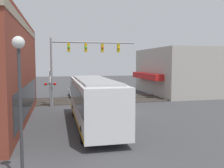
# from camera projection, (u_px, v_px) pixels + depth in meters

# --- Properties ---
(ground_plane) EXTENTS (120.00, 120.00, 0.00)m
(ground_plane) POSITION_uv_depth(u_px,v_px,m) (118.00, 112.00, 22.43)
(ground_plane) COLOR #424244
(shop_building) EXTENTS (13.07, 10.80, 6.37)m
(shop_building) POSITION_uv_depth(u_px,v_px,m) (182.00, 71.00, 35.73)
(shop_building) COLOR #B2ADA3
(shop_building) RESTS_ON ground
(city_bus) EXTENTS (10.91, 2.59, 3.33)m
(city_bus) POSITION_uv_depth(u_px,v_px,m) (94.00, 100.00, 17.40)
(city_bus) COLOR white
(city_bus) RESTS_ON ground
(traffic_signal_gantry) EXTENTS (0.42, 8.83, 6.93)m
(traffic_signal_gantry) POSITION_uv_depth(u_px,v_px,m) (80.00, 54.00, 25.71)
(traffic_signal_gantry) COLOR gray
(traffic_signal_gantry) RESTS_ON ground
(crossing_signal) EXTENTS (1.41, 1.18, 3.81)m
(crossing_signal) POSITION_uv_depth(u_px,v_px,m) (50.00, 84.00, 25.03)
(crossing_signal) COLOR gray
(crossing_signal) RESTS_ON ground
(streetlamp) EXTENTS (0.44, 0.44, 5.38)m
(streetlamp) POSITION_uv_depth(u_px,v_px,m) (20.00, 98.00, 8.87)
(streetlamp) COLOR #38383A
(streetlamp) RESTS_ON ground
(rail_track_near) EXTENTS (2.60, 60.00, 0.15)m
(rail_track_near) POSITION_uv_depth(u_px,v_px,m) (105.00, 102.00, 28.26)
(rail_track_near) COLOR #332D28
(rail_track_near) RESTS_ON ground
(rail_track_far) EXTENTS (2.60, 60.00, 0.15)m
(rail_track_far) POSITION_uv_depth(u_px,v_px,m) (100.00, 98.00, 31.37)
(rail_track_far) COLOR #332D28
(rail_track_far) RESTS_ON ground
(parked_car_silver) EXTENTS (4.52, 1.82, 1.42)m
(parked_car_silver) POSITION_uv_depth(u_px,v_px,m) (76.00, 91.00, 32.80)
(parked_car_silver) COLOR #B7B7BC
(parked_car_silver) RESTS_ON ground
(parked_car_blue) EXTENTS (4.90, 1.82, 1.46)m
(parked_car_blue) POSITION_uv_depth(u_px,v_px,m) (89.00, 86.00, 40.60)
(parked_car_blue) COLOR navy
(parked_car_blue) RESTS_ON ground
(parked_car_grey) EXTENTS (4.69, 1.82, 1.52)m
(parked_car_grey) POSITION_uv_depth(u_px,v_px,m) (83.00, 81.00, 49.64)
(parked_car_grey) COLOR slate
(parked_car_grey) RESTS_ON ground
(pedestrian_near_bus) EXTENTS (0.34, 0.34, 1.85)m
(pedestrian_near_bus) POSITION_uv_depth(u_px,v_px,m) (124.00, 116.00, 16.21)
(pedestrian_near_bus) COLOR #2D3351
(pedestrian_near_bus) RESTS_ON ground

